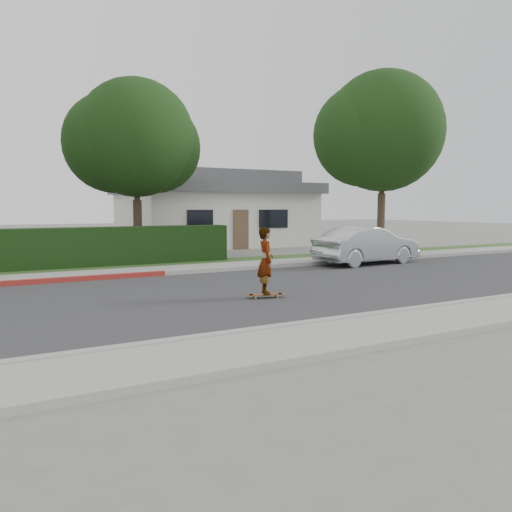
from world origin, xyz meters
The scene contains 14 objects.
ground centered at (0.00, 0.00, 0.00)m, with size 120.00×120.00×0.00m, color slate.
road centered at (0.00, 0.00, 0.01)m, with size 60.00×8.00×0.01m, color #2D2D30.
curb_near centered at (0.00, -4.10, 0.07)m, with size 60.00×0.20×0.15m, color #9E9E99.
sidewalk_near centered at (0.00, -5.00, 0.06)m, with size 60.00×1.60×0.12m, color gray.
curb_far centered at (0.00, 4.10, 0.07)m, with size 60.00×0.20×0.15m, color #9E9E99.
sidewalk_far centered at (0.00, 5.00, 0.06)m, with size 60.00×1.60×0.12m, color gray.
planting_strip centered at (0.00, 6.60, 0.05)m, with size 60.00×1.60×0.10m, color #2D4C1E.
hedge centered at (-3.00, 7.20, 0.75)m, with size 15.00×1.00×1.50m, color black.
tree_center centered at (1.49, 9.19, 4.90)m, with size 5.66×4.84×7.44m.
tree_right centered at (12.49, 6.69, 5.63)m, with size 6.32×5.60×8.56m.
house centered at (8.00, 16.00, 2.10)m, with size 10.60×8.60×4.30m.
skateboard centered at (1.90, -1.04, 0.09)m, with size 1.03×0.48×0.09m.
skateboarder centered at (1.90, -1.04, 0.92)m, with size 0.60×0.39×1.64m, color white.
car_silver centered at (9.04, 3.50, 0.74)m, with size 1.56×4.47×1.47m, color silver.
Camera 1 is at (-4.07, -11.52, 2.22)m, focal length 35.00 mm.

